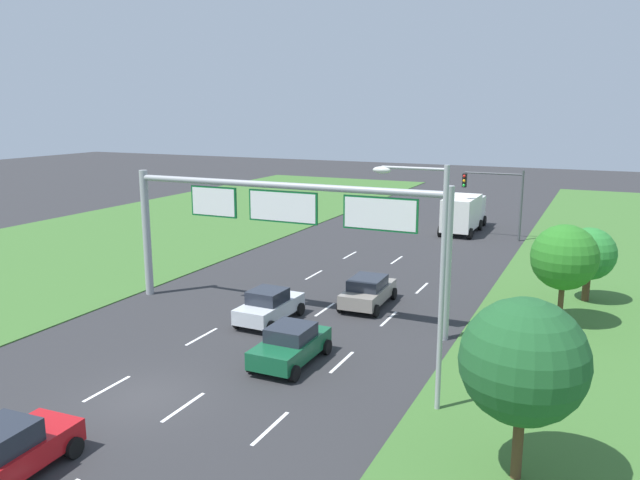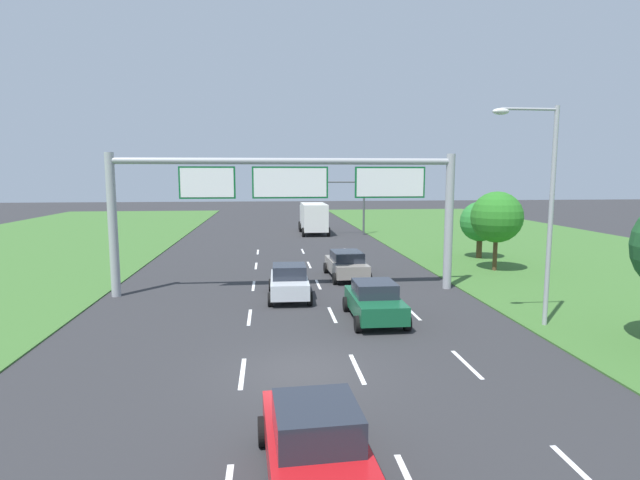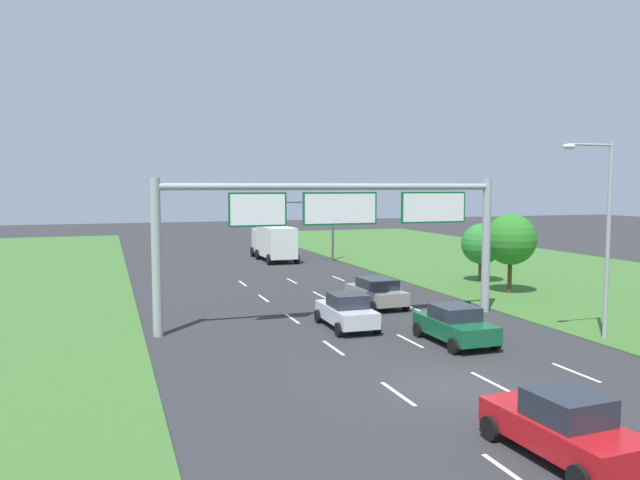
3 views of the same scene
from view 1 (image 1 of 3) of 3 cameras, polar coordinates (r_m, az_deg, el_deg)
The scene contains 15 objects.
ground_plane at distance 24.16m, azimuth -15.78°, elevation -13.69°, with size 200.00×200.00×0.00m, color #2D2D30.
lane_dashes_inner_left at distance 27.29m, azimuth -14.48°, elevation -10.56°, with size 0.14×44.40×0.01m.
lane_dashes_inner_right at distance 25.35m, azimuth -8.20°, elevation -12.08°, with size 0.14×44.40×0.01m.
lane_dashes_slip at distance 23.76m, azimuth -0.89°, elevation -13.66°, with size 0.14×44.40×0.01m.
car_near_red at distance 25.89m, azimuth -2.70°, elevation -9.52°, with size 2.14×4.10×1.60m.
car_lead_silver at distance 20.46m, azimuth -26.82°, elevation -16.98°, with size 2.28×4.26×1.67m.
car_mid_lane at distance 33.19m, azimuth 4.41°, elevation -4.67°, with size 2.27×4.40×1.57m.
car_far_ahead at distance 30.77m, azimuth -4.66°, elevation -6.01°, with size 2.09×4.13×1.66m.
box_truck at distance 54.34m, azimuth 13.01°, elevation 2.51°, with size 2.71×7.67×3.08m.
sign_gantry at distance 30.72m, azimuth -3.27°, elevation 1.98°, with size 17.24×0.44×7.00m.
traffic_light_mast at distance 51.47m, azimuth 15.83°, elevation 4.32°, with size 4.76×0.49×5.60m.
street_lamp at distance 21.12m, azimuth 10.16°, elevation -2.48°, with size 2.61×0.32×8.50m.
roadside_tree_near at distance 18.07m, azimuth 18.12°, elevation -10.51°, with size 3.51×3.51×5.31m.
roadside_tree_mid at distance 31.73m, azimuth 21.44°, elevation -1.49°, with size 3.14×3.14×4.94m.
roadside_tree_far at distance 36.30m, azimuth 23.39°, elevation -1.19°, with size 2.82×2.82×4.08m.
Camera 1 is at (14.62, -16.29, 10.25)m, focal length 35.00 mm.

